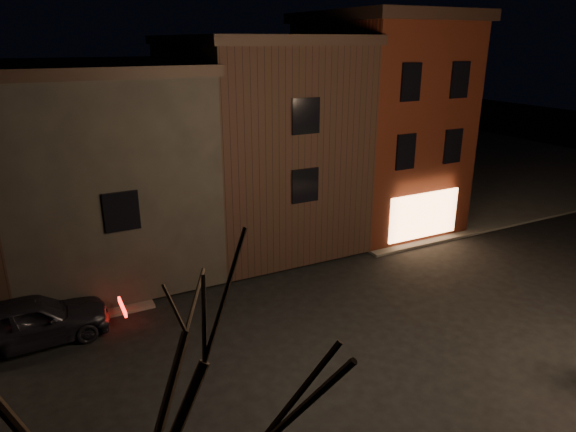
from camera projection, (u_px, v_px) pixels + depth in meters
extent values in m
plane|color=black|center=(345.00, 340.00, 16.81)|extent=(120.00, 120.00, 0.00)
cube|color=#2D2B28|center=(415.00, 158.00, 42.27)|extent=(30.00, 30.00, 0.12)
cube|color=#44160C|center=(377.00, 125.00, 26.59)|extent=(6.00, 8.00, 10.00)
cube|color=black|center=(383.00, 17.00, 24.88)|extent=(6.50, 8.50, 0.50)
cube|color=#FFB372|center=(424.00, 215.00, 24.40)|extent=(4.00, 0.12, 2.20)
cube|color=black|center=(254.00, 143.00, 24.78)|extent=(7.00, 10.00, 9.00)
cube|color=black|center=(252.00, 40.00, 23.24)|extent=(7.30, 10.30, 0.40)
cube|color=black|center=(99.00, 169.00, 21.79)|extent=(7.50, 10.00, 8.00)
cube|color=black|center=(86.00, 66.00, 20.42)|extent=(7.80, 10.30, 0.40)
imported|color=black|center=(30.00, 321.00, 16.39)|extent=(4.85, 2.11, 1.63)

